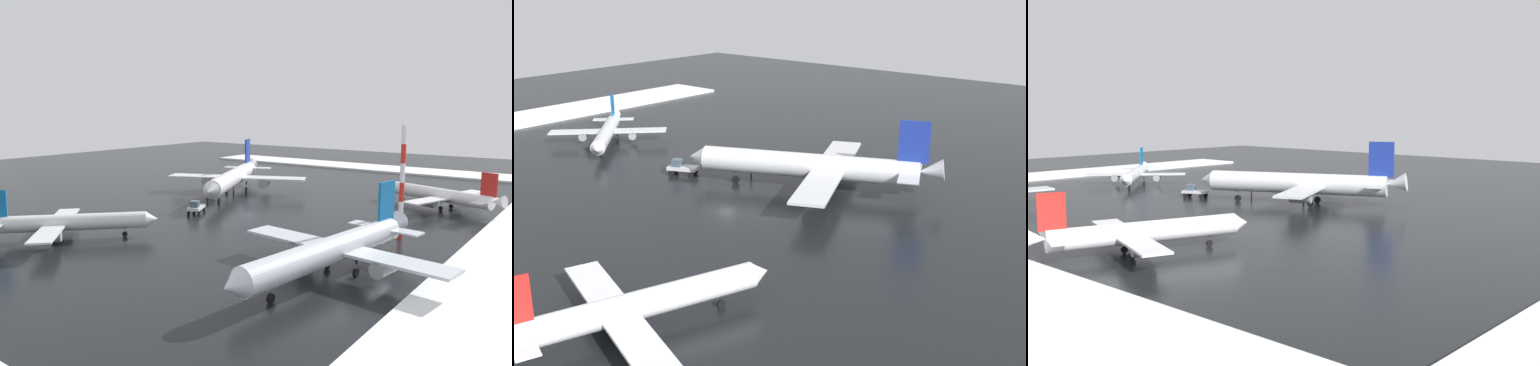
% 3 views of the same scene
% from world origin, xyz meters
% --- Properties ---
extents(ground_plane, '(240.00, 240.00, 0.00)m').
position_xyz_m(ground_plane, '(0.00, 0.00, 0.00)').
color(ground_plane, black).
extents(snow_bank_left, '(14.00, 116.00, 0.50)m').
position_xyz_m(snow_bank_left, '(-67.00, 0.00, 0.25)').
color(snow_bank_left, white).
rests_on(snow_bank_left, ground_plane).
extents(airplane_parked_portside, '(35.26, 29.94, 11.09)m').
position_xyz_m(airplane_parked_portside, '(7.88, 9.94, 3.67)').
color(airplane_parked_portside, silver).
rests_on(airplane_parked_portside, ground_plane).
extents(airplane_distant_tail, '(20.22, 19.76, 7.58)m').
position_xyz_m(airplane_distant_tail, '(-35.82, 6.25, 2.51)').
color(airplane_distant_tail, silver).
rests_on(airplane_distant_tail, ground_plane).
extents(airplane_parked_starboard, '(21.59, 25.59, 7.82)m').
position_xyz_m(airplane_parked_starboard, '(18.80, -31.15, 2.58)').
color(airplane_parked_starboard, white).
rests_on(airplane_parked_starboard, ground_plane).
extents(pushback_tug, '(5.10, 3.98, 2.50)m').
position_xyz_m(pushback_tug, '(-12.21, 2.66, 1.28)').
color(pushback_tug, silver).
rests_on(pushback_tug, ground_plane).
extents(ground_crew_near_tug, '(0.36, 0.36, 1.71)m').
position_xyz_m(ground_crew_near_tug, '(8.07, 10.22, 0.97)').
color(ground_crew_near_tug, black).
rests_on(ground_crew_near_tug, ground_plane).
extents(ground_crew_by_nose_gear, '(0.36, 0.36, 1.71)m').
position_xyz_m(ground_crew_by_nose_gear, '(-2.76, 8.31, 0.97)').
color(ground_crew_by_nose_gear, black).
rests_on(ground_crew_by_nose_gear, ground_plane).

